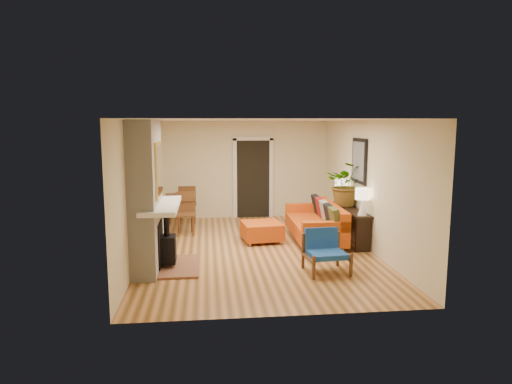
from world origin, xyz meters
TOP-DOWN VIEW (x-y plane):
  - room_shell at (0.60, 2.63)m, footprint 6.50×6.50m
  - fireplace at (-2.00, -1.00)m, footprint 1.09×1.68m
  - sofa at (1.42, 0.60)m, footprint 0.99×2.23m
  - ottoman at (0.18, 0.63)m, footprint 0.91×0.91m
  - blue_chair at (1.01, -1.45)m, footprint 0.75×0.74m
  - dining_table at (-1.57, 2.08)m, footprint 0.74×1.79m
  - console_table at (2.07, 0.43)m, footprint 0.34×1.85m
  - lamp_near at (2.07, -0.31)m, footprint 0.30×0.30m
  - lamp_far at (2.07, 1.13)m, footprint 0.30×0.30m
  - houseplant at (2.06, 0.70)m, footprint 1.03×0.94m

SIDE VIEW (x-z plane):
  - ottoman at x=0.18m, z-range 0.03..0.45m
  - sofa at x=1.42m, z-range -0.05..0.82m
  - blue_chair at x=1.01m, z-range 0.03..0.76m
  - console_table at x=2.07m, z-range 0.21..0.94m
  - dining_table at x=-1.57m, z-range 0.15..1.12m
  - lamp_near at x=2.07m, z-range 0.79..1.33m
  - lamp_far at x=2.07m, z-range 0.79..1.33m
  - houseplant at x=2.06m, z-range 0.73..1.71m
  - room_shell at x=0.60m, z-range -2.01..4.49m
  - fireplace at x=-2.00m, z-range -0.06..2.54m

